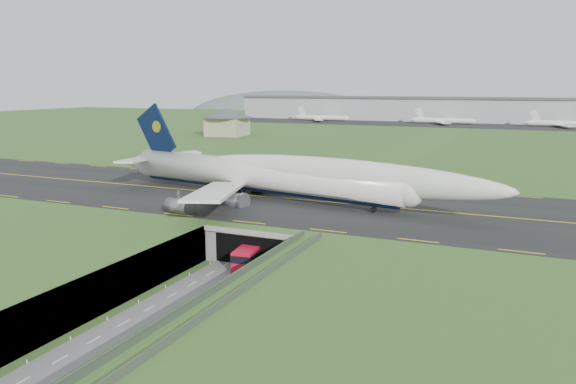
% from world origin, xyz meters
% --- Properties ---
extents(ground, '(900.00, 900.00, 0.00)m').
position_xyz_m(ground, '(0.00, 0.00, 0.00)').
color(ground, '#2E5723').
rests_on(ground, ground).
extents(airfield_deck, '(800.00, 800.00, 6.00)m').
position_xyz_m(airfield_deck, '(0.00, 0.00, 3.00)').
color(airfield_deck, gray).
rests_on(airfield_deck, ground).
extents(trench_road, '(12.00, 75.00, 0.20)m').
position_xyz_m(trench_road, '(0.00, -7.50, 0.10)').
color(trench_road, slate).
rests_on(trench_road, ground).
extents(taxiway, '(800.00, 44.00, 0.18)m').
position_xyz_m(taxiway, '(0.00, 33.00, 6.09)').
color(taxiway, black).
rests_on(taxiway, airfield_deck).
extents(tunnel_portal, '(17.00, 22.30, 6.00)m').
position_xyz_m(tunnel_portal, '(0.00, 16.71, 3.33)').
color(tunnel_portal, gray).
rests_on(tunnel_portal, ground).
extents(guideway, '(3.00, 53.00, 7.05)m').
position_xyz_m(guideway, '(11.00, -19.11, 5.32)').
color(guideway, '#A8A8A3').
rests_on(guideway, ground).
extents(jumbo_jet, '(87.86, 57.08, 19.16)m').
position_xyz_m(jumbo_jet, '(-4.10, 30.75, 11.14)').
color(jumbo_jet, white).
rests_on(jumbo_jet, ground).
extents(shuttle_tram, '(4.35, 8.88, 3.45)m').
position_xyz_m(shuttle_tram, '(0.54, 7.34, 1.89)').
color(shuttle_tram, red).
rests_on(shuttle_tram, ground).
extents(service_building, '(24.85, 24.85, 12.65)m').
position_xyz_m(service_building, '(-87.63, 154.74, 13.50)').
color(service_building, tan).
rests_on(service_building, ground).
extents(cargo_terminal, '(320.00, 67.00, 15.60)m').
position_xyz_m(cargo_terminal, '(-0.13, 299.41, 13.96)').
color(cargo_terminal, '#B2B2B2').
rests_on(cargo_terminal, ground).
extents(distant_hills, '(700.00, 91.00, 60.00)m').
position_xyz_m(distant_hills, '(64.38, 430.00, -4.00)').
color(distant_hills, '#546560').
rests_on(distant_hills, ground).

